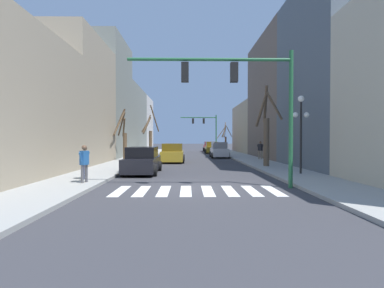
% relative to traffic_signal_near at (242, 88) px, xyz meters
% --- Properties ---
extents(ground_plane, '(240.00, 240.00, 0.00)m').
position_rel_traffic_signal_near_xyz_m(ground_plane, '(-1.98, 0.06, -4.34)').
color(ground_plane, '#38383D').
extents(sidewalk_left, '(2.99, 90.00, 0.15)m').
position_rel_traffic_signal_near_xyz_m(sidewalk_left, '(-7.81, 0.06, -4.27)').
color(sidewalk_left, '#9E9E99').
rests_on(sidewalk_left, ground_plane).
extents(sidewalk_right, '(2.99, 90.00, 0.15)m').
position_rel_traffic_signal_near_xyz_m(sidewalk_right, '(3.86, 0.06, -4.27)').
color(sidewalk_right, '#9E9E99').
rests_on(sidewalk_right, ground_plane).
extents(building_row_left, '(6.00, 53.30, 13.00)m').
position_rel_traffic_signal_near_xyz_m(building_row_left, '(-12.31, 21.62, 0.71)').
color(building_row_left, tan).
rests_on(building_row_left, ground_plane).
extents(building_row_right, '(6.00, 44.69, 13.04)m').
position_rel_traffic_signal_near_xyz_m(building_row_right, '(8.35, 15.39, 1.21)').
color(building_row_right, '#BCB299').
rests_on(building_row_right, ground_plane).
extents(crosswalk_stripes, '(6.75, 2.60, 0.01)m').
position_rel_traffic_signal_near_xyz_m(crosswalk_stripes, '(-1.98, -0.66, -4.34)').
color(crosswalk_stripes, white).
rests_on(crosswalk_stripes, ground_plane).
extents(traffic_signal_near, '(7.15, 0.28, 5.95)m').
position_rel_traffic_signal_near_xyz_m(traffic_signal_near, '(0.00, 0.00, 0.00)').
color(traffic_signal_near, '#236038').
rests_on(traffic_signal_near, ground_plane).
extents(traffic_signal_far, '(5.70, 0.28, 5.91)m').
position_rel_traffic_signal_near_xyz_m(traffic_signal_far, '(0.50, 34.17, -0.10)').
color(traffic_signal_far, '#236038').
rests_on(traffic_signal_far, ground_plane).
extents(street_lamp_right_corner, '(0.95, 0.36, 4.46)m').
position_rel_traffic_signal_near_xyz_m(street_lamp_right_corner, '(4.13, 4.13, -1.05)').
color(street_lamp_right_corner, black).
rests_on(street_lamp_right_corner, sidewalk_right).
extents(car_parked_left_mid, '(2.07, 4.48, 1.72)m').
position_rel_traffic_signal_near_xyz_m(car_parked_left_mid, '(1.21, 31.70, -3.54)').
color(car_parked_left_mid, '#A38423').
rests_on(car_parked_left_mid, ground_plane).
extents(car_driving_away_lane, '(2.19, 4.49, 1.72)m').
position_rel_traffic_signal_near_xyz_m(car_driving_away_lane, '(-3.74, 14.42, -3.54)').
color(car_driving_away_lane, '#A38423').
rests_on(car_driving_away_lane, ground_plane).
extents(car_parked_right_far, '(2.09, 4.69, 1.64)m').
position_rel_traffic_signal_near_xyz_m(car_parked_right_far, '(-5.15, 5.60, -3.57)').
color(car_parked_right_far, black).
rests_on(car_parked_right_far, ground_plane).
extents(car_parked_left_near, '(2.01, 4.46, 1.77)m').
position_rel_traffic_signal_near_xyz_m(car_parked_left_near, '(1.24, 21.28, -3.53)').
color(car_parked_left_near, silver).
rests_on(car_parked_left_near, ground_plane).
extents(car_at_intersection, '(1.97, 4.86, 1.69)m').
position_rel_traffic_signal_near_xyz_m(car_at_intersection, '(1.26, 37.50, -3.56)').
color(car_at_intersection, red).
rests_on(car_at_intersection, ground_plane).
extents(pedestrian_waiting_at_curb, '(0.55, 0.64, 1.76)m').
position_rel_traffic_signal_near_xyz_m(pedestrian_waiting_at_curb, '(4.71, 16.12, -3.15)').
color(pedestrian_waiting_at_curb, '#7A705B').
rests_on(pedestrian_waiting_at_curb, sidewalk_right).
extents(pedestrian_crossing_street, '(0.26, 0.70, 1.62)m').
position_rel_traffic_signal_near_xyz_m(pedestrian_crossing_street, '(-7.43, 1.89, -3.24)').
color(pedestrian_crossing_street, '#282D47').
rests_on(pedestrian_crossing_street, sidewalk_left).
extents(pedestrian_on_right_sidewalk, '(0.34, 0.72, 1.71)m').
position_rel_traffic_signal_near_xyz_m(pedestrian_on_right_sidewalk, '(-7.04, 0.71, -3.18)').
color(pedestrian_on_right_sidewalk, '#4C4C51').
rests_on(pedestrian_on_right_sidewalk, sidewalk_left).
extents(street_tree_left_mid, '(1.32, 2.69, 4.80)m').
position_rel_traffic_signal_near_xyz_m(street_tree_left_mid, '(-8.35, 14.96, -2.05)').
color(street_tree_left_mid, brown).
rests_on(street_tree_left_mid, sidewalk_left).
extents(street_tree_left_far, '(2.53, 2.46, 4.71)m').
position_rel_traffic_signal_near_xyz_m(street_tree_left_far, '(3.75, 35.85, -2.15)').
color(street_tree_left_far, brown).
rests_on(street_tree_left_far, sidewalk_right).
extents(street_tree_right_mid, '(1.80, 1.73, 5.94)m').
position_rel_traffic_signal_near_xyz_m(street_tree_right_mid, '(3.45, 9.13, -1.53)').
color(street_tree_right_mid, brown).
rests_on(street_tree_right_mid, sidewalk_right).
extents(street_tree_left_near, '(2.31, 2.44, 6.58)m').
position_rel_traffic_signal_near_xyz_m(street_tree_left_near, '(-7.50, 27.53, -1.47)').
color(street_tree_left_near, brown).
rests_on(street_tree_left_near, sidewalk_left).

